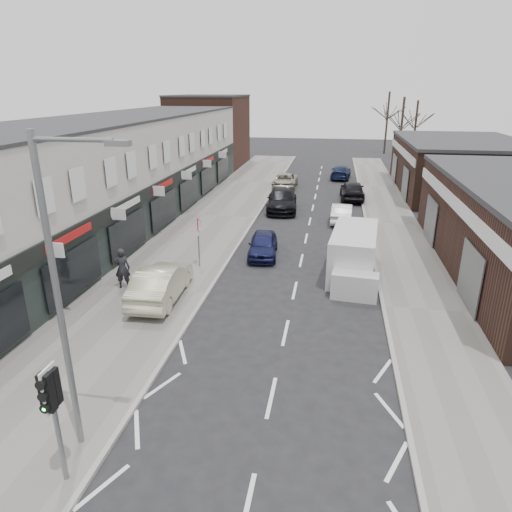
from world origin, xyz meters
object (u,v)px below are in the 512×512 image
at_px(traffic_light, 52,399).
at_px(parked_car_left_a, 263,245).
at_px(parked_car_left_b, 282,200).
at_px(parked_car_right_a, 342,213).
at_px(white_van, 353,255).
at_px(parked_car_left_c, 285,181).
at_px(parked_car_right_b, 352,190).
at_px(pedestrian, 122,268).
at_px(sedan_on_pavement, 161,282).
at_px(warning_sign, 199,228).
at_px(parked_car_right_c, 341,172).
at_px(street_lamp, 63,286).

relative_size(traffic_light, parked_car_left_a, 0.80).
xyz_separation_m(parked_car_left_b, parked_car_right_a, (4.55, -2.60, -0.15)).
distance_m(white_van, parked_car_left_c, 21.90).
bearing_deg(parked_car_right_b, parked_car_right_a, 80.92).
bearing_deg(pedestrian, parked_car_right_b, -133.06).
distance_m(sedan_on_pavement, parked_car_right_b, 23.26).
distance_m(warning_sign, sedan_on_pavement, 4.37).
xyz_separation_m(pedestrian, parked_car_right_b, (11.02, 20.67, -0.28)).
bearing_deg(parked_car_left_a, parked_car_right_c, 74.71).
bearing_deg(warning_sign, parked_car_left_a, 39.41).
height_order(parked_car_left_a, parked_car_left_c, parked_car_left_a).
bearing_deg(sedan_on_pavement, street_lamp, 95.19).
height_order(pedestrian, parked_car_left_b, pedestrian).
bearing_deg(parked_car_right_b, warning_sign, 62.82).
xyz_separation_m(parked_car_right_b, parked_car_right_c, (-0.92, 9.71, -0.14)).
xyz_separation_m(parked_car_left_a, parked_car_right_c, (4.40, 24.67, 0.02)).
xyz_separation_m(street_lamp, parked_car_right_b, (7.65, 30.18, -3.81)).
xyz_separation_m(warning_sign, parked_car_right_b, (8.28, 17.38, -1.39)).
xyz_separation_m(parked_car_left_a, parked_car_left_b, (-0.15, 10.43, 0.14)).
bearing_deg(street_lamp, parked_car_right_b, 75.78).
bearing_deg(warning_sign, parked_car_left_b, 77.67).
bearing_deg(warning_sign, traffic_light, -86.90).
bearing_deg(warning_sign, parked_car_right_c, 74.81).
distance_m(white_van, pedestrian, 11.19).
bearing_deg(parked_car_right_c, parked_car_right_b, 100.30).
bearing_deg(parked_car_right_c, parked_car_left_c, 52.05).
relative_size(pedestrian, parked_car_right_b, 0.41).
distance_m(street_lamp, parked_car_left_a, 15.91).
bearing_deg(parked_car_left_a, pedestrian, -140.09).
bearing_deg(parked_car_left_b, warning_sign, -107.41).
height_order(warning_sign, parked_car_right_c, warning_sign).
distance_m(street_lamp, white_van, 15.38).
distance_m(parked_car_left_a, parked_car_right_c, 25.05).
xyz_separation_m(warning_sign, pedestrian, (-2.74, -3.29, -1.11)).
xyz_separation_m(street_lamp, parked_car_right_c, (6.73, 39.90, -3.94)).
distance_m(traffic_light, parked_car_left_b, 27.00).
height_order(warning_sign, parked_car_right_a, warning_sign).
distance_m(street_lamp, warning_sign, 13.04).
xyz_separation_m(white_van, parked_car_right_a, (-0.49, 9.95, -0.44)).
bearing_deg(white_van, parked_car_left_c, 110.91).
relative_size(warning_sign, parked_car_right_a, 0.68).
bearing_deg(white_van, parked_car_right_a, 98.56).
distance_m(pedestrian, parked_car_left_b, 17.08).
xyz_separation_m(warning_sign, parked_car_right_a, (7.36, 10.26, -1.55)).
height_order(street_lamp, parked_car_left_b, street_lamp).
relative_size(white_van, parked_car_right_c, 1.32).
height_order(parked_car_left_a, parked_car_right_c, parked_car_right_c).
relative_size(pedestrian, parked_car_left_b, 0.35).
bearing_deg(street_lamp, white_van, 61.17).
bearing_deg(parked_car_left_c, parked_car_right_a, -64.48).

